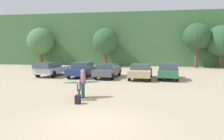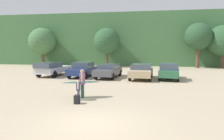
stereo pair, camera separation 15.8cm
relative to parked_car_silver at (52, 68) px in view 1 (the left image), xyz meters
The scene contains 15 objects.
ground_plane 15.62m from the parked_car_silver, 59.76° to the right, with size 120.00×120.00×0.00m, color tan.
hillside_ridge 22.37m from the parked_car_silver, 69.16° to the left, with size 108.00×12.00×8.79m, color #427042.
tree_center_left 15.53m from the parked_car_silver, 120.93° to the left, with size 4.47×4.47×6.29m.
tree_ridge_back 13.63m from the parked_car_silver, 76.10° to the left, with size 4.11×4.11×6.08m.
tree_far_left 21.58m from the parked_car_silver, 37.50° to the left, with size 4.00×4.00×6.62m.
tree_left 24.59m from the parked_car_silver, 33.28° to the left, with size 4.60×4.60×6.29m.
parked_car_silver is the anchor object (origin of this frame).
parked_car_navy 3.23m from the parked_car_silver, ahead, with size 1.98×4.67×1.47m.
parked_car_dark_gray 5.94m from the parked_car_silver, ahead, with size 2.16×4.90×1.31m.
parked_car_tan 9.18m from the parked_car_silver, ahead, with size 2.16×4.73×1.39m.
parked_car_forest_green 11.72m from the parked_car_silver, ahead, with size 2.17×4.29×1.53m.
person_adult 11.05m from the parked_car_silver, 56.29° to the right, with size 0.40×0.65×1.65m.
person_child 11.56m from the parked_car_silver, 58.19° to the right, with size 0.28×0.54×1.14m.
surfboard_teal 11.02m from the parked_car_silver, 56.60° to the right, with size 2.26×1.37×0.25m.
backpack_dropped 12.33m from the parked_car_silver, 59.38° to the right, with size 0.24×0.34×0.45m.
Camera 1 is at (1.96, -7.79, 2.83)m, focal length 35.23 mm.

